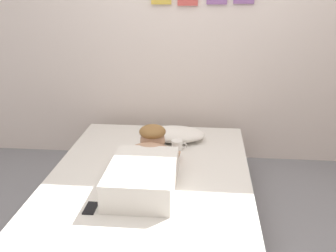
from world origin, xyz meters
The scene contains 7 objects.
ground_plane centered at (0.00, 0.00, 0.00)m, with size 13.31×13.31×0.00m, color gray.
back_wall centered at (0.00, 1.44, 1.25)m, with size 4.65×0.12×2.50m.
bed centered at (-0.32, 0.19, 0.18)m, with size 1.45×2.08×0.37m.
pillow centered at (-0.20, 0.85, 0.43)m, with size 0.52×0.32×0.11m, color white.
person_lying centered at (-0.33, 0.09, 0.48)m, with size 0.43×0.92×0.27m.
coffee_cup centered at (-0.16, 0.65, 0.41)m, with size 0.12×0.09×0.07m.
cell_phone centered at (-0.60, -0.31, 0.38)m, with size 0.07×0.14×0.01m, color black.
Camera 1 is at (0.06, -2.38, 1.65)m, focal length 43.47 mm.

